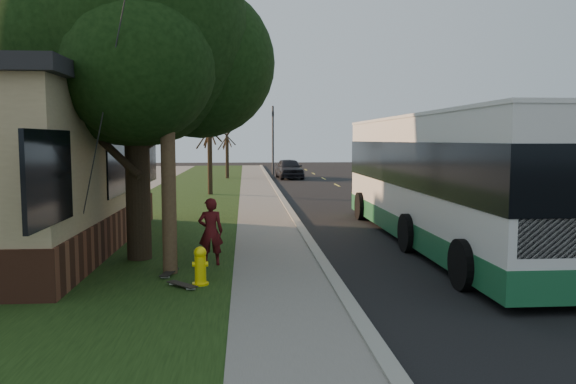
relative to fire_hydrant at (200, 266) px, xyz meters
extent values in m
plane|color=black|center=(2.60, 0.00, -0.43)|extent=(120.00, 120.00, 0.00)
cube|color=black|center=(6.60, 10.00, -0.43)|extent=(8.00, 80.00, 0.01)
cube|color=gray|center=(2.60, 10.00, -0.37)|extent=(0.25, 80.00, 0.12)
cube|color=slate|center=(1.60, 10.00, -0.39)|extent=(2.00, 80.00, 0.08)
cube|color=black|center=(-1.90, 10.00, -0.40)|extent=(5.00, 80.00, 0.07)
cylinder|color=yellow|center=(0.00, 0.00, -0.09)|extent=(0.22, 0.22, 0.55)
sphere|color=yellow|center=(0.00, 0.00, 0.26)|extent=(0.24, 0.24, 0.24)
cylinder|color=yellow|center=(0.00, 0.00, 0.04)|extent=(0.30, 0.10, 0.10)
cylinder|color=yellow|center=(0.00, 0.00, 0.04)|extent=(0.10, 0.18, 0.10)
cylinder|color=yellow|center=(0.00, 0.00, -0.34)|extent=(0.32, 0.32, 0.04)
cylinder|color=#473321|center=(-0.70, 1.00, 4.14)|extent=(0.30, 0.30, 9.00)
cylinder|color=#2D2D30|center=(-1.60, -0.10, 3.37)|extent=(2.52, 3.21, 7.60)
cylinder|color=black|center=(-1.60, 2.50, 1.64)|extent=(0.56, 0.56, 4.00)
sphere|color=black|center=(-1.60, 2.50, 4.84)|extent=(5.20, 5.20, 5.20)
sphere|color=black|center=(-0.20, 3.10, 4.24)|extent=(3.60, 3.60, 3.60)
sphere|color=black|center=(-2.80, 2.10, 4.54)|extent=(3.80, 3.80, 3.80)
sphere|color=black|center=(-1.30, 1.20, 3.94)|extent=(3.20, 3.20, 3.20)
sphere|color=black|center=(-2.20, 3.90, 5.24)|extent=(3.40, 3.40, 3.40)
cylinder|color=black|center=(-0.90, 18.00, 1.29)|extent=(0.24, 0.24, 3.30)
cylinder|color=black|center=(-0.90, 18.00, 2.94)|extent=(1.38, 0.57, 2.01)
cylinder|color=black|center=(-0.90, 18.00, 2.94)|extent=(0.74, 1.21, 1.58)
cylinder|color=black|center=(-0.90, 18.00, 2.94)|extent=(0.65, 1.05, 1.95)
cylinder|color=black|center=(-0.90, 18.00, 2.94)|extent=(1.28, 0.53, 1.33)
cylinder|color=black|center=(-0.90, 18.00, 2.94)|extent=(0.75, 1.21, 1.70)
cylinder|color=black|center=(-0.40, 30.00, 1.15)|extent=(0.24, 0.24, 3.03)
cylinder|color=black|center=(-0.40, 30.00, 2.66)|extent=(1.38, 0.57, 2.01)
cylinder|color=black|center=(-0.40, 30.00, 2.66)|extent=(0.74, 1.21, 1.58)
cylinder|color=black|center=(-0.40, 30.00, 2.66)|extent=(0.65, 1.05, 1.95)
cylinder|color=black|center=(-0.40, 30.00, 2.66)|extent=(1.28, 0.53, 1.33)
cylinder|color=black|center=(-0.40, 30.00, 2.66)|extent=(0.75, 1.21, 1.70)
cylinder|color=#2D2D30|center=(3.10, 34.00, 2.32)|extent=(0.16, 0.16, 5.50)
imported|color=black|center=(3.10, 34.00, 4.07)|extent=(0.18, 0.22, 1.10)
cube|color=silver|center=(6.30, 4.16, 1.54)|extent=(2.67, 12.80, 2.88)
cube|color=#1A5E35|center=(6.30, 4.16, 0.05)|extent=(2.69, 12.82, 0.59)
cube|color=black|center=(6.30, 4.16, 1.75)|extent=(2.71, 12.84, 1.17)
cube|color=#FFF2CC|center=(5.50, -2.22, 0.15)|extent=(0.27, 0.04, 0.16)
cube|color=silver|center=(6.30, 4.16, 3.00)|extent=(2.72, 12.85, 0.08)
cylinder|color=black|center=(4.96, -0.53, 0.06)|extent=(0.30, 0.98, 0.98)
cylinder|color=black|center=(4.96, 3.09, 0.06)|extent=(0.30, 0.98, 0.98)
cylinder|color=black|center=(7.63, 3.09, 0.06)|extent=(0.30, 0.98, 0.98)
cylinder|color=black|center=(4.96, 8.85, 0.06)|extent=(0.30, 0.98, 0.98)
cylinder|color=black|center=(7.63, 8.85, 0.06)|extent=(0.30, 0.98, 0.98)
imported|color=#470E11|center=(0.10, 1.70, 0.38)|extent=(0.57, 0.40, 1.49)
cube|color=black|center=(-0.70, 0.82, -0.30)|extent=(0.32, 0.77, 0.02)
cylinder|color=silver|center=(-0.75, 0.56, -0.34)|extent=(0.17, 0.08, 0.05)
cylinder|color=silver|center=(-0.65, 1.07, -0.34)|extent=(0.17, 0.08, 0.05)
cube|color=black|center=(-0.33, -0.17, -0.30)|extent=(0.64, 0.66, 0.02)
cylinder|color=silver|center=(-0.15, -0.36, -0.34)|extent=(0.15, 0.15, 0.05)
cylinder|color=silver|center=(-0.51, 0.01, -0.34)|extent=(0.15, 0.15, 0.05)
cube|color=black|center=(-5.24, 4.44, 0.20)|extent=(1.40, 1.11, 1.19)
cube|color=black|center=(-5.24, 4.44, 0.83)|extent=(1.45, 1.16, 0.08)
imported|color=black|center=(4.10, 30.31, 0.30)|extent=(2.03, 4.43, 1.47)
camera|label=1|loc=(0.86, -10.61, 2.40)|focal=35.00mm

